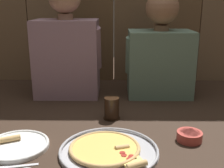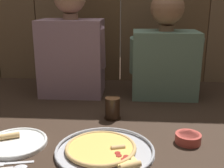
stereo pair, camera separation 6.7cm
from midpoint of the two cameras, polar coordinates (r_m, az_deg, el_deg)
The scene contains 9 objects.
ground_plane at distance 1.15m, azimuth 1.51°, elevation -10.06°, with size 3.20×3.20×0.00m, color #332319.
pizza_tray at distance 1.02m, azimuth 0.27°, elevation -13.07°, with size 0.35×0.35×0.03m.
dinner_plate at distance 1.12m, azimuth -17.28°, elevation -11.20°, with size 0.23×0.23×0.03m.
drinking_glass at distance 1.28m, azimuth 1.61°, elevation -4.93°, with size 0.08×0.08×0.10m.
dipping_bowl at distance 1.12m, azimuth 16.75°, elevation -10.36°, with size 0.10×0.10×0.04m.
table_knife at distance 1.01m, azimuth -18.16°, elevation -14.95°, with size 0.16×0.05×0.01m.
table_spoon at distance 0.98m, azimuth -17.42°, elevation -15.67°, with size 0.14×0.05×0.01m.
diner_left at distance 1.58m, azimuth -6.94°, elevation 7.75°, with size 0.38×0.24×0.63m.
diner_right at distance 1.57m, azimuth 11.85°, elevation 6.59°, with size 0.38×0.23×0.57m.
Camera 2 is at (0.08, -1.03, 0.51)m, focal length 45.43 mm.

